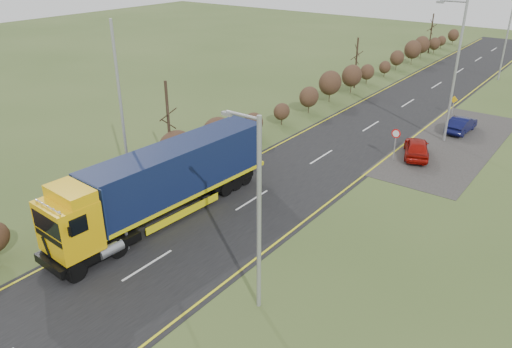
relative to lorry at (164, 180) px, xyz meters
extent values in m
plane|color=#3B4F22|center=(2.60, 0.28, -2.22)|extent=(160.00, 160.00, 0.00)
cube|color=black|center=(2.60, 10.28, -2.21)|extent=(8.00, 120.00, 0.02)
cube|color=#2E2B29|center=(9.10, 20.28, -2.21)|extent=(6.00, 18.00, 0.02)
cube|color=gold|center=(-1.10, 10.28, -2.19)|extent=(0.12, 116.00, 0.01)
cube|color=gold|center=(6.30, 10.28, -2.19)|extent=(0.12, 116.00, 0.01)
cube|color=silver|center=(2.60, -3.72, -2.19)|extent=(0.12, 3.00, 0.01)
cube|color=silver|center=(2.60, 4.28, -2.19)|extent=(0.12, 3.00, 0.01)
cube|color=silver|center=(2.60, 12.28, -2.19)|extent=(0.12, 3.00, 0.01)
cube|color=silver|center=(2.60, 20.28, -2.19)|extent=(0.12, 3.00, 0.01)
cube|color=silver|center=(2.60, 28.28, -2.19)|extent=(0.12, 3.00, 0.01)
cube|color=silver|center=(2.60, 36.28, -2.19)|extent=(0.12, 3.00, 0.01)
cube|color=silver|center=(2.60, 44.28, -2.19)|extent=(0.12, 3.00, 0.01)
cube|color=silver|center=(2.60, 52.28, -2.19)|extent=(0.12, 3.00, 0.01)
cube|color=silver|center=(2.60, 60.28, -2.19)|extent=(0.12, 3.00, 0.01)
ellipsoid|color=#332116|center=(-3.42, -3.72, -1.09)|extent=(1.21, 1.57, 1.39)
ellipsoid|color=#332116|center=(-3.40, 0.28, -0.73)|extent=(1.58, 2.06, 1.82)
ellipsoid|color=#332116|center=(-3.39, 4.28, -0.38)|extent=(1.96, 2.55, 2.25)
ellipsoid|color=#332116|center=(-3.44, 8.28, -0.51)|extent=(1.83, 2.38, 2.10)
ellipsoid|color=#332116|center=(-3.36, 12.28, -0.94)|extent=(1.37, 1.78, 1.57)
ellipsoid|color=#332116|center=(-3.47, 16.28, -1.09)|extent=(1.20, 1.56, 1.38)
ellipsoid|color=#332116|center=(-3.33, 20.28, -0.77)|extent=(1.55, 2.02, 1.78)
ellipsoid|color=#332116|center=(-3.49, 24.28, -0.39)|extent=(1.95, 2.53, 2.24)
ellipsoid|color=#332116|center=(-3.30, 28.28, -0.48)|extent=(1.85, 2.41, 2.13)
ellipsoid|color=#332116|center=(-3.52, 32.28, -0.91)|extent=(1.40, 1.81, 1.61)
ellipsoid|color=#332116|center=(-3.27, 36.28, -1.10)|extent=(1.19, 1.55, 1.37)
ellipsoid|color=#332116|center=(-3.55, 40.28, -0.80)|extent=(1.52, 1.97, 1.75)
ellipsoid|color=#332116|center=(-3.25, 44.28, -0.41)|extent=(1.93, 2.51, 2.22)
ellipsoid|color=#332116|center=(-3.57, 48.28, -0.46)|extent=(1.88, 2.44, 2.16)
ellipsoid|color=#332116|center=(-3.23, 52.28, -0.88)|extent=(1.43, 1.85, 1.64)
ellipsoid|color=#332116|center=(-3.59, 56.28, -1.11)|extent=(1.19, 1.55, 1.37)
ellipsoid|color=#332116|center=(-3.21, 60.28, -0.83)|extent=(1.49, 1.93, 1.71)
cylinder|color=#302318|center=(-3.90, 4.28, 0.80)|extent=(0.18, 0.18, 6.05)
cylinder|color=#302318|center=(-3.90, 30.28, 0.31)|extent=(0.18, 0.18, 5.06)
cylinder|color=#302318|center=(-3.90, 52.28, 0.35)|extent=(0.18, 0.18, 5.15)
cube|color=black|center=(0.00, -4.89, -1.57)|extent=(2.48, 4.40, 0.42)
cube|color=#E3AB09|center=(0.00, -5.72, -0.04)|extent=(2.44, 2.18, 2.42)
cube|color=black|center=(0.00, -6.70, -1.71)|extent=(2.33, 0.25, 0.51)
cube|color=black|center=(-0.39, -6.76, -0.78)|extent=(0.56, 0.05, 1.00)
cube|color=black|center=(0.39, -6.76, -0.78)|extent=(0.56, 0.05, 1.00)
cube|color=black|center=(0.00, -6.73, 0.48)|extent=(2.19, 0.19, 0.88)
cube|color=black|center=(0.00, -6.76, -0.18)|extent=(2.14, 0.15, 0.26)
cube|color=#E3AB09|center=(0.00, -5.40, 1.43)|extent=(2.40, 1.43, 0.52)
cylinder|color=silver|center=(0.00, -6.51, 1.27)|extent=(2.05, 0.18, 0.06)
cube|color=black|center=(-1.33, -6.51, 0.52)|extent=(0.09, 0.12, 0.42)
cube|color=black|center=(1.33, -6.51, 0.52)|extent=(0.09, 0.12, 0.42)
cylinder|color=gray|center=(-1.07, -4.51, -1.52)|extent=(0.59, 1.24, 0.52)
cylinder|color=gray|center=(1.07, -4.51, -1.52)|extent=(0.59, 1.24, 0.52)
cube|color=yellow|center=(0.00, 1.16, -1.08)|extent=(3.00, 11.84, 0.22)
cube|color=black|center=(0.00, 1.16, 0.31)|extent=(2.96, 11.46, 2.56)
cube|color=#0F1C3F|center=(0.00, 6.85, 0.31)|extent=(2.31, 0.19, 2.56)
cube|color=#0F1C3F|center=(0.00, -4.53, 0.31)|extent=(2.31, 0.19, 2.56)
cube|color=black|center=(0.00, 4.70, -1.62)|extent=(2.33, 3.47, 0.33)
cube|color=yellow|center=(-1.13, 0.23, -1.71)|extent=(0.35, 5.11, 0.42)
cube|color=yellow|center=(1.13, 0.23, -1.71)|extent=(0.35, 5.11, 0.42)
cylinder|color=black|center=(-0.98, -6.37, -1.74)|extent=(0.35, 0.98, 0.97)
cylinder|color=black|center=(0.98, -6.37, -1.74)|extent=(0.35, 0.98, 0.97)
cylinder|color=black|center=(-0.98, -4.05, -1.74)|extent=(0.35, 0.98, 0.97)
cylinder|color=black|center=(0.98, -4.05, -1.74)|extent=(0.35, 0.98, 0.97)
cylinder|color=black|center=(-0.98, 3.86, -1.74)|extent=(0.35, 0.98, 0.97)
cylinder|color=black|center=(0.98, 3.86, -1.74)|extent=(0.35, 0.98, 0.97)
cylinder|color=black|center=(-0.98, 4.79, -1.74)|extent=(0.35, 0.98, 0.97)
cylinder|color=black|center=(0.98, 4.79, -1.74)|extent=(0.35, 0.98, 0.97)
cylinder|color=black|center=(-0.98, 5.72, -1.74)|extent=(0.35, 0.98, 0.97)
cylinder|color=black|center=(0.98, 5.72, -1.74)|extent=(0.35, 0.98, 0.97)
imported|color=#920D07|center=(7.81, 16.27, -1.55)|extent=(2.96, 4.27, 1.35)
imported|color=#090B33|center=(8.81, 23.29, -1.61)|extent=(1.54, 3.82, 1.23)
cylinder|color=#97999D|center=(8.37, -2.88, 1.87)|extent=(0.18, 0.18, 8.18)
cylinder|color=#97999D|center=(7.64, -2.88, 5.82)|extent=(1.45, 0.12, 0.12)
cube|color=#97999D|center=(6.91, -2.88, 5.73)|extent=(0.41, 0.16, 0.13)
cylinder|color=#97999D|center=(8.40, 20.60, 2.83)|extent=(0.18, 0.18, 10.11)
cylinder|color=#97999D|center=(7.50, 20.60, 7.72)|extent=(1.80, 0.12, 0.12)
cube|color=#97999D|center=(6.60, 20.60, 7.61)|extent=(0.51, 0.20, 0.16)
cylinder|color=#97999D|center=(7.20, 42.52, 2.07)|extent=(0.18, 0.18, 8.59)
cylinder|color=#97999D|center=(-3.42, 0.46, 2.82)|extent=(0.16, 0.16, 10.09)
cylinder|color=#97999D|center=(6.80, 14.77, -1.25)|extent=(0.08, 0.08, 1.95)
cylinder|color=red|center=(6.80, 14.74, -0.27)|extent=(0.62, 0.04, 0.62)
cylinder|color=white|center=(6.80, 14.72, -0.27)|extent=(0.47, 0.02, 0.47)
cylinder|color=#97999D|center=(6.91, 27.33, -1.59)|extent=(0.08, 0.08, 1.27)
cube|color=#E5AA0C|center=(6.91, 27.28, -0.86)|extent=(0.64, 0.04, 0.64)
camera|label=1|loc=(18.05, -16.05, 11.34)|focal=35.00mm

